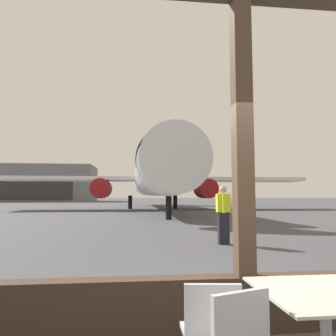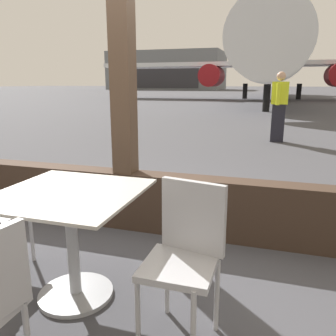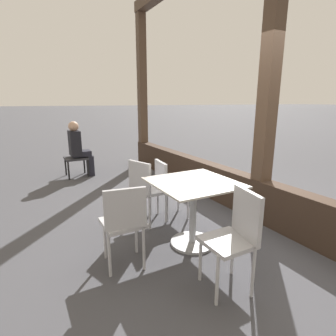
% 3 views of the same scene
% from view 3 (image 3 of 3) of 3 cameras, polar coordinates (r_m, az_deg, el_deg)
% --- Properties ---
extents(window_frame, '(8.51, 0.24, 4.02)m').
position_cam_3_polar(window_frame, '(3.90, 20.03, 10.04)').
color(window_frame, '#38281E').
rests_on(window_frame, ground).
extents(dining_table, '(0.91, 0.91, 0.77)m').
position_cam_3_polar(dining_table, '(3.17, 5.33, -7.77)').
color(dining_table, '#ADA89E').
rests_on(dining_table, ground).
extents(cafe_chair_window_left, '(0.43, 0.43, 0.85)m').
position_cam_3_polar(cafe_chair_window_left, '(3.87, -0.10, -3.40)').
color(cafe_chair_window_left, '#B2B2B7').
rests_on(cafe_chair_window_left, ground).
extents(cafe_chair_window_right, '(0.49, 0.49, 0.90)m').
position_cam_3_polar(cafe_chair_window_right, '(3.68, -4.82, -3.94)').
color(cafe_chair_window_right, '#B2B2B7').
rests_on(cafe_chair_window_right, ground).
extents(cafe_chair_aisle_left, '(0.44, 0.44, 0.88)m').
position_cam_3_polar(cafe_chair_aisle_left, '(2.73, -9.28, -10.69)').
color(cafe_chair_aisle_left, '#B2B2B7').
rests_on(cafe_chair_aisle_left, ground).
extents(cafe_chair_aisle_right, '(0.45, 0.45, 0.92)m').
position_cam_3_polar(cafe_chair_aisle_right, '(2.50, 14.17, -12.94)').
color(cafe_chair_aisle_right, '#B2B2B7').
rests_on(cafe_chair_aisle_right, ground).
extents(lounge_bench, '(0.48, 0.48, 0.44)m').
position_cam_3_polar(lounge_bench, '(6.43, -18.84, 1.64)').
color(lounge_bench, '#2D2D33').
rests_on(lounge_bench, ground).
extents(seated_passenger, '(0.40, 0.47, 1.24)m').
position_cam_3_polar(seated_passenger, '(6.38, -18.40, 4.26)').
color(seated_passenger, black).
rests_on(seated_passenger, ground).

